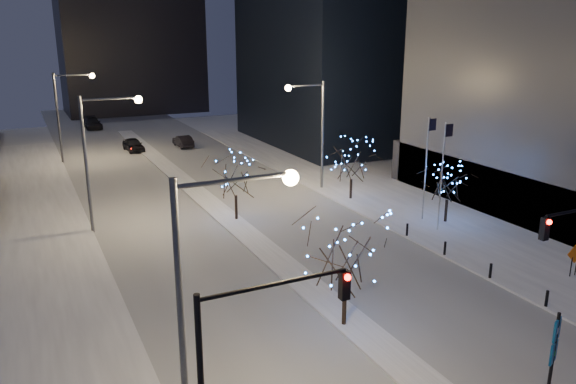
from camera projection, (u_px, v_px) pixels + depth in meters
road at (193, 190)px, 52.55m from camera, size 20.00×130.00×0.02m
median at (210, 203)px, 48.20m from camera, size 2.00×80.00×0.15m
east_sidewalk at (424, 212)px, 45.85m from camera, size 10.00×90.00×0.15m
west_sidewalk at (39, 277)px, 33.69m from camera, size 8.00×90.00×0.15m
street_lamp_w_near at (211, 277)px, 18.47m from camera, size 4.40×0.56×10.00m
street_lamp_w_mid at (100, 145)px, 40.09m from camera, size 4.40×0.56×10.00m
street_lamp_w_far at (67, 105)px, 61.71m from camera, size 4.40×0.56×10.00m
street_lamp_east at (314, 121)px, 50.67m from camera, size 3.90×0.56×10.00m
traffic_signal_west at (248, 350)px, 17.42m from camera, size 5.26×0.43×7.00m
flagpoles at (435, 165)px, 41.48m from camera, size 1.35×2.60×8.00m
bollards at (467, 259)px, 35.04m from camera, size 0.16×12.16×0.90m
car_near at (133, 145)px, 69.28m from camera, size 2.22×4.81×1.59m
car_mid at (183, 141)px, 71.86m from camera, size 1.75×4.56×1.48m
car_far at (92, 123)px, 85.40m from camera, size 2.55×5.74×1.64m
holiday_tree_median_near at (346, 252)px, 27.11m from camera, size 5.66×5.66×6.00m
holiday_tree_median_far at (235, 176)px, 43.01m from camera, size 4.19×4.19×5.35m
holiday_tree_plaza_near at (448, 183)px, 42.53m from camera, size 3.65×3.65×4.69m
holiday_tree_plaza_far at (352, 160)px, 48.43m from camera, size 5.17×5.17×5.46m
wayfinding_sign at (554, 348)px, 21.91m from camera, size 0.67×0.36×3.90m
construction_sign at (575, 256)px, 33.37m from camera, size 1.25×0.15×2.07m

